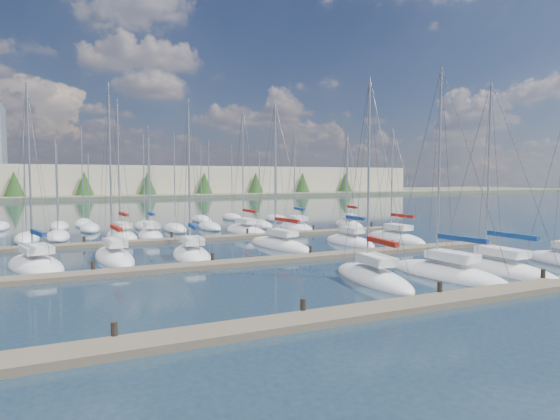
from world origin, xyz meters
name	(u,v)px	position (x,y,z in m)	size (l,w,h in m)	color
ground	(159,217)	(0.00, 60.00, 0.00)	(400.00, 400.00, 0.00)	#213443
dock_near	(388,308)	(0.00, 2.01, 0.15)	(44.00, 1.93, 1.10)	#6B5E4C
dock_mid	(269,260)	(0.00, 16.01, 0.15)	(44.00, 1.93, 1.10)	#6B5E4C
dock_far	(213,238)	(0.00, 30.01, 0.15)	(44.00, 1.93, 1.10)	#6B5E4C
sailboat_r	(349,225)	(19.63, 35.25, 0.19)	(3.60, 7.88, 12.62)	white
sailboat_j	(192,255)	(-4.58, 20.67, 0.18)	(3.30, 7.94, 13.11)	white
sailboat_o	(151,236)	(-5.48, 34.33, 0.20)	(2.34, 6.44, 12.37)	white
sailboat_n	(122,236)	(-8.24, 35.41, 0.20)	(3.43, 8.64, 15.08)	white
sailboat_i	(114,257)	(-10.21, 22.13, 0.19)	(3.18, 8.88, 14.19)	white
sailboat_d	(373,278)	(3.29, 7.71, 0.19)	(3.21, 8.12, 13.05)	white
sailboat_m	(395,238)	(16.45, 22.01, 0.17)	(2.78, 8.54, 11.89)	white
sailboat_h	(36,265)	(-15.50, 20.93, 0.18)	(5.15, 8.57, 13.50)	white
sailboat_p	(246,231)	(5.17, 34.46, 0.18)	(3.47, 8.99, 14.82)	white
sailboat_l	(350,242)	(10.77, 21.60, 0.18)	(2.68, 7.03, 10.81)	white
sailboat_e	(446,273)	(8.29, 6.81, 0.18)	(3.99, 9.09, 13.89)	white
sailboat_q	(296,227)	(12.05, 35.29, 0.17)	(4.33, 9.12, 12.62)	white
sailboat_k	(280,245)	(3.94, 22.57, 0.19)	(3.84, 9.31, 13.68)	white
sailboat_f	(495,268)	(12.56, 6.73, 0.18)	(2.74, 9.45, 13.37)	white
distant_boats	(147,226)	(-4.34, 43.76, 0.29)	(36.93, 20.75, 13.30)	#9EA0A5
shoreline	(64,174)	(-13.29, 149.77, 7.44)	(400.00, 60.00, 38.00)	#666B51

